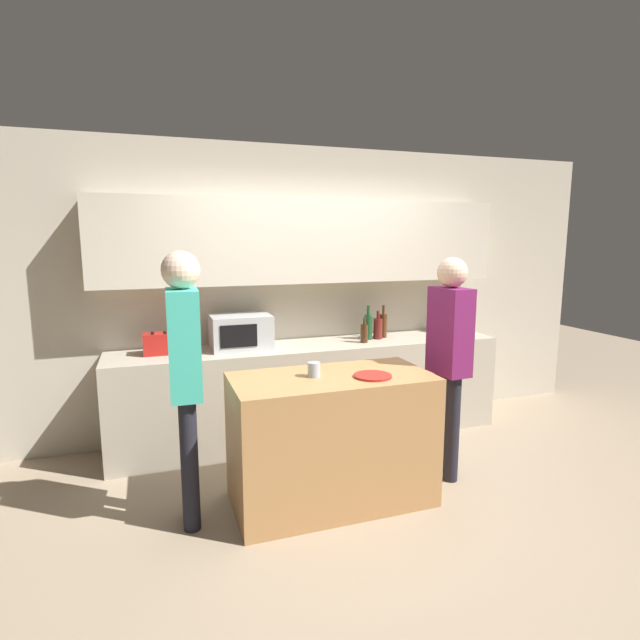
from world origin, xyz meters
name	(u,v)px	position (x,y,z in m)	size (l,w,h in m)	color
ground_plane	(375,511)	(0.00, 0.00, 0.00)	(14.00, 14.00, 0.00)	gray
back_wall	(303,272)	(0.00, 1.66, 1.54)	(6.40, 0.40, 2.70)	beige
back_counter	(312,391)	(0.00, 1.39, 0.45)	(3.60, 0.62, 0.89)	#B7AD99
kitchen_island	(332,439)	(-0.23, 0.24, 0.46)	(1.38, 0.68, 0.92)	#B27F4C
microwave	(241,332)	(-0.65, 1.44, 1.04)	(0.52, 0.39, 0.30)	#B7BABC
toaster	(159,344)	(-1.33, 1.44, 0.98)	(0.26, 0.16, 0.18)	#B21E19
potted_plant	(459,314)	(1.60, 1.44, 1.09)	(0.14, 0.14, 0.39)	silver
bottle_0	(364,333)	(0.48, 1.31, 0.98)	(0.07, 0.07, 0.24)	#472814
bottle_1	(368,326)	(0.58, 1.43, 1.02)	(0.08, 0.08, 0.33)	#194723
bottle_2	(378,328)	(0.68, 1.42, 1.00)	(0.09, 0.09, 0.27)	maroon
bottle_3	(383,325)	(0.76, 1.47, 1.01)	(0.07, 0.07, 0.32)	#472814
plate_on_island	(373,376)	(0.02, 0.12, 0.93)	(0.26, 0.26, 0.01)	red
cup_0	(314,370)	(-0.36, 0.26, 0.97)	(0.09, 0.09, 0.10)	#A4AFC3
person_left	(185,364)	(-1.21, 0.28, 1.07)	(0.23, 0.35, 1.78)	black
person_center	(449,349)	(0.74, 0.30, 1.03)	(0.23, 0.35, 1.72)	black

